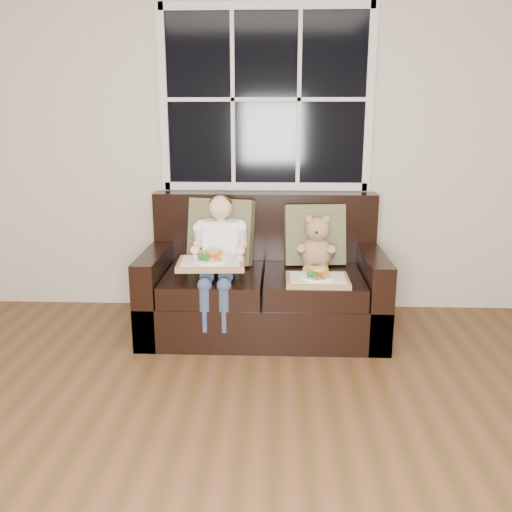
{
  "coord_description": "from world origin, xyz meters",
  "views": [
    {
      "loc": [
        0.24,
        -1.78,
        1.52
      ],
      "look_at": [
        0.09,
        1.85,
        0.59
      ],
      "focal_mm": 38.0,
      "sensor_mm": 36.0,
      "label": 1
    }
  ],
  "objects_px": {
    "loveseat": "(264,287)",
    "tray_right": "(317,278)",
    "tray_left": "(211,262)",
    "child": "(220,247)",
    "teddy_bear": "(317,247)"
  },
  "relations": [
    {
      "from": "teddy_bear",
      "to": "loveseat",
      "type": "bearing_deg",
      "value": -170.49
    },
    {
      "from": "loveseat",
      "to": "tray_left",
      "type": "height_order",
      "value": "loveseat"
    },
    {
      "from": "loveseat",
      "to": "teddy_bear",
      "type": "distance_m",
      "value": 0.49
    },
    {
      "from": "child",
      "to": "teddy_bear",
      "type": "xyz_separation_m",
      "value": [
        0.69,
        0.14,
        -0.02
      ]
    },
    {
      "from": "child",
      "to": "tray_left",
      "type": "xyz_separation_m",
      "value": [
        -0.04,
        -0.17,
        -0.06
      ]
    },
    {
      "from": "teddy_bear",
      "to": "tray_right",
      "type": "distance_m",
      "value": 0.38
    },
    {
      "from": "child",
      "to": "teddy_bear",
      "type": "bearing_deg",
      "value": 11.73
    },
    {
      "from": "teddy_bear",
      "to": "tray_left",
      "type": "relative_size",
      "value": 0.88
    },
    {
      "from": "loveseat",
      "to": "tray_right",
      "type": "distance_m",
      "value": 0.52
    },
    {
      "from": "loveseat",
      "to": "tray_left",
      "type": "distance_m",
      "value": 0.53
    },
    {
      "from": "loveseat",
      "to": "tray_right",
      "type": "xyz_separation_m",
      "value": [
        0.37,
        -0.33,
        0.17
      ]
    },
    {
      "from": "loveseat",
      "to": "tray_right",
      "type": "relative_size",
      "value": 4.07
    },
    {
      "from": "loveseat",
      "to": "child",
      "type": "xyz_separation_m",
      "value": [
        -0.31,
        -0.12,
        0.33
      ]
    },
    {
      "from": "loveseat",
      "to": "teddy_bear",
      "type": "height_order",
      "value": "loveseat"
    },
    {
      "from": "tray_left",
      "to": "tray_right",
      "type": "height_order",
      "value": "tray_left"
    }
  ]
}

